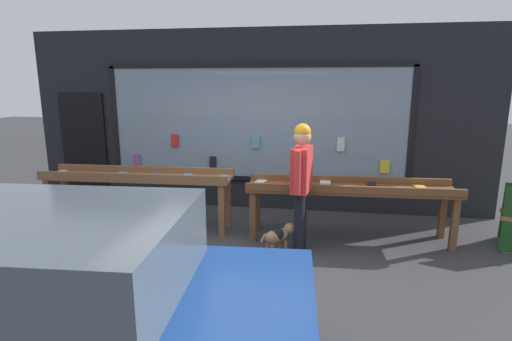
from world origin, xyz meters
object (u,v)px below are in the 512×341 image
object	(u,v)px
display_table_left	(138,181)
parked_car	(26,302)
person_browsing	(301,177)
small_dog	(279,235)
display_table_right	(350,192)

from	to	relation	value
display_table_left	parked_car	size ratio (longest dim) A/B	0.71
display_table_left	person_browsing	distance (m)	2.67
display_table_left	small_dog	bearing A→B (deg)	-16.04
person_browsing	parked_car	world-z (taller)	person_browsing
person_browsing	small_dog	xyz separation A→B (m)	(-0.28, -0.15, -0.79)
display_table_left	small_dog	world-z (taller)	display_table_left
display_table_right	person_browsing	size ratio (longest dim) A/B	1.71
person_browsing	display_table_left	bearing A→B (deg)	86.70
display_table_right	parked_car	world-z (taller)	parked_car
parked_car	person_browsing	bearing A→B (deg)	54.69
small_dog	display_table_left	bearing A→B (deg)	115.70
parked_car	display_table_right	bearing A→B (deg)	50.45
display_table_left	small_dog	distance (m)	2.47
display_table_left	parked_car	xyz separation A→B (m)	(0.78, -3.46, -0.03)
display_table_right	parked_car	distance (m)	4.27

